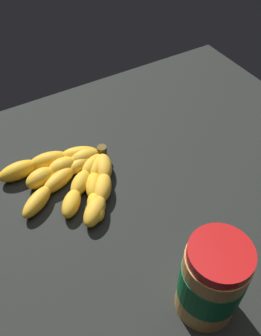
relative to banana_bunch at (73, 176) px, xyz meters
The scene contains 3 objects.
ground_plane 13.58cm from the banana_bunch, 36.55° to the right, with size 96.33×75.66×4.76cm, color black.
banana_bunch is the anchor object (origin of this frame).
peanut_butter_jar 34.56cm from the banana_bunch, 77.98° to the right, with size 9.23×9.23×15.83cm.
Camera 1 is at (-25.07, -40.11, 56.45)cm, focal length 39.23 mm.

